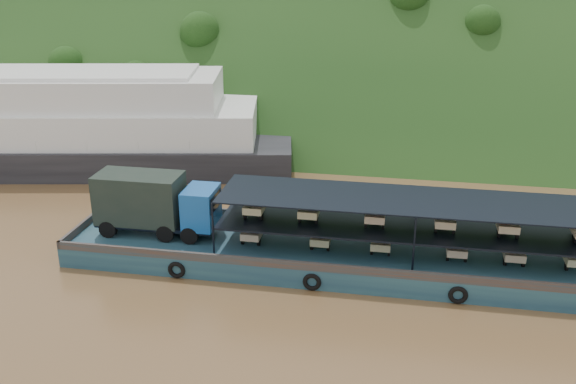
# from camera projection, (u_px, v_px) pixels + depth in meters

# --- Properties ---
(ground) EXTENTS (160.00, 160.00, 0.00)m
(ground) POSITION_uv_depth(u_px,v_px,m) (311.00, 259.00, 40.01)
(ground) COLOR brown
(ground) RESTS_ON ground
(hillside) EXTENTS (140.00, 39.60, 39.60)m
(hillside) POSITION_uv_depth(u_px,v_px,m) (358.00, 119.00, 73.13)
(hillside) COLOR #153413
(hillside) RESTS_ON ground
(cargo_barge) EXTENTS (35.00, 7.18, 5.07)m
(cargo_barge) POSITION_uv_depth(u_px,v_px,m) (327.00, 244.00, 38.96)
(cargo_barge) COLOR #142E46
(cargo_barge) RESTS_ON ground
(passenger_ferry) EXTENTS (42.86, 17.92, 8.43)m
(passenger_ferry) POSITION_uv_depth(u_px,v_px,m) (54.00, 125.00, 56.30)
(passenger_ferry) COLOR black
(passenger_ferry) RESTS_ON ground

